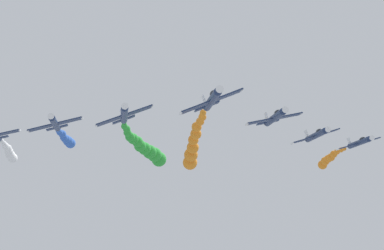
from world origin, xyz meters
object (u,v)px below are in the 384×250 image
at_px(airplane_lead, 212,99).
at_px(airplane_trailing, 359,142).
at_px(airplane_right_inner, 124,114).
at_px(airplane_left_inner, 275,117).
at_px(airplane_left_outer, 316,135).
at_px(airplane_right_outer, 55,123).

height_order(airplane_lead, airplane_trailing, airplane_lead).
height_order(airplane_lead, airplane_right_inner, airplane_right_inner).
bearing_deg(airplane_left_inner, airplane_left_outer, -135.24).
relative_size(airplane_left_outer, airplane_trailing, 1.00).
relative_size(airplane_lead, airplane_left_inner, 1.00).
height_order(airplane_lead, airplane_left_outer, airplane_lead).
distance_m(airplane_left_outer, airplane_trailing, 15.52).
bearing_deg(airplane_left_outer, airplane_lead, 43.95).
height_order(airplane_left_outer, airplane_trailing, airplane_trailing).
bearing_deg(airplane_left_outer, airplane_trailing, -143.78).
bearing_deg(airplane_trailing, airplane_left_outer, 36.22).
bearing_deg(airplane_right_outer, airplane_left_outer, -178.95).
distance_m(airplane_left_inner, airplane_right_inner, 23.95).
relative_size(airplane_left_inner, airplane_right_inner, 1.00).
bearing_deg(airplane_right_inner, airplane_trailing, -157.38).
xyz_separation_m(airplane_left_inner, airplane_right_outer, (35.51, -10.01, 0.11)).
xyz_separation_m(airplane_left_outer, airplane_right_outer, (46.45, 0.85, 0.75)).
height_order(airplane_right_outer, airplane_trailing, airplane_right_outer).
bearing_deg(airplane_lead, airplane_trailing, -138.57).
bearing_deg(airplane_left_outer, airplane_right_outer, 1.05).
bearing_deg(airplane_right_inner, airplane_left_outer, -163.12).
bearing_deg(airplane_right_inner, airplane_left_inner, 179.37).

